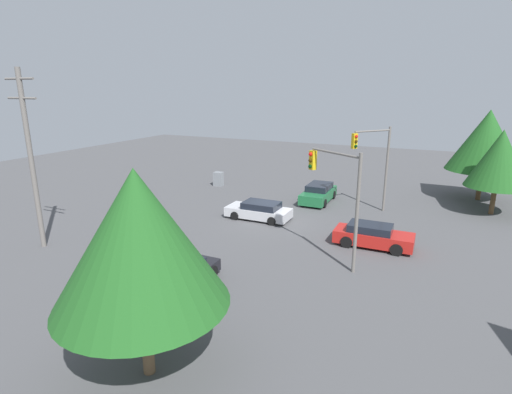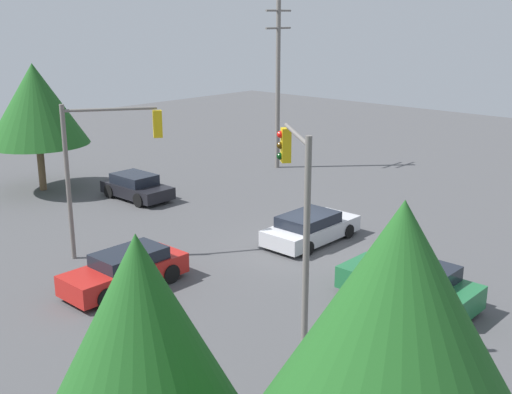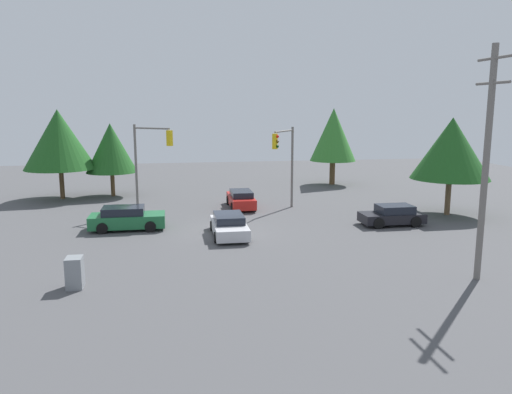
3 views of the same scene
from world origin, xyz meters
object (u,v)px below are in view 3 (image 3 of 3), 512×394
sedan_silver (229,225)px  sedan_dark (392,215)px  traffic_signal_main (149,154)px  sedan_green (127,218)px  sedan_red (241,199)px  electrical_cabinet (75,273)px  traffic_signal_cross (286,154)px

sedan_silver → sedan_dark: size_ratio=1.14×
traffic_signal_main → sedan_green: bearing=-67.3°
sedan_silver → traffic_signal_main: traffic_signal_main is taller
sedan_green → sedan_red: (5.61, -7.97, -0.04)m
traffic_signal_main → electrical_cabinet: 15.24m
traffic_signal_main → traffic_signal_cross: bearing=37.8°
sedan_red → sedan_dark: bearing=-39.1°
sedan_green → sedan_red: 9.75m
sedan_green → traffic_signal_main: size_ratio=0.72×
sedan_red → traffic_signal_main: traffic_signal_main is taller
traffic_signal_main → electrical_cabinet: (-14.56, 2.61, -3.64)m
sedan_green → sedan_dark: 16.93m
sedan_green → electrical_cabinet: (-10.18, 1.28, -0.04)m
traffic_signal_main → traffic_signal_cross: 9.72m
sedan_green → traffic_signal_main: 5.83m
sedan_silver → sedan_green: bearing=-22.6°
sedan_green → sedan_red: bearing=125.2°
sedan_dark → traffic_signal_cross: size_ratio=0.66×
sedan_green → electrical_cabinet: size_ratio=3.44×
sedan_silver → sedan_dark: bearing=-175.0°
sedan_green → electrical_cabinet: sedan_green is taller
sedan_green → sedan_silver: sedan_green is taller
sedan_dark → sedan_red: size_ratio=0.90×
sedan_red → traffic_signal_main: bearing=-169.5°
traffic_signal_main → sedan_silver: bearing=-15.8°
sedan_dark → sedan_red: (7.22, 8.89, 0.03)m
sedan_dark → traffic_signal_cross: bearing=45.6°
sedan_silver → electrical_cabinet: 10.63m
sedan_dark → traffic_signal_main: 17.04m
traffic_signal_cross → sedan_green: bearing=-36.0°
traffic_signal_cross → sedan_silver: bearing=-2.9°
sedan_green → traffic_signal_cross: size_ratio=0.75×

